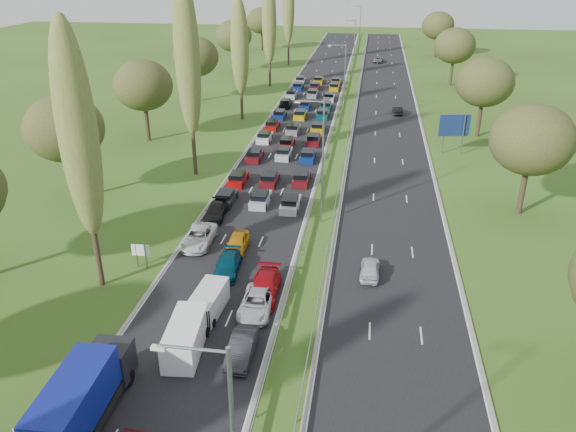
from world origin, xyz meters
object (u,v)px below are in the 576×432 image
at_px(near_car_2, 199,237).
at_px(blue_lorry, 84,396).
at_px(white_van_rear, 209,301).
at_px(info_sign, 141,253).
at_px(near_car_3, 216,211).
at_px(white_van_front, 187,335).
at_px(direction_sign, 454,127).
at_px(near_car_1, 84,412).

relative_size(near_car_2, blue_lorry, 0.62).
relative_size(white_van_rear, info_sign, 2.22).
distance_m(near_car_3, white_van_front, 20.46).
height_order(blue_lorry, white_van_rear, blue_lorry).
xyz_separation_m(near_car_3, direction_sign, (25.30, 23.77, 2.89)).
relative_size(near_car_1, white_van_front, 0.84).
xyz_separation_m(blue_lorry, direction_sign, (25.20, 50.95, 1.68)).
xyz_separation_m(blue_lorry, info_sign, (-3.60, 16.81, -0.52)).
relative_size(near_car_1, direction_sign, 0.85).
relative_size(near_car_2, near_car_3, 1.16).
distance_m(near_car_1, white_van_rear, 11.98).
bearing_deg(white_van_front, info_sign, 120.87).
distance_m(near_car_2, blue_lorry, 21.45).
height_order(info_sign, direction_sign, direction_sign).
xyz_separation_m(white_van_rear, info_sign, (-7.30, 5.51, 0.41)).
height_order(near_car_2, white_van_front, white_van_front).
relative_size(near_car_2, info_sign, 2.52).
bearing_deg(white_van_front, near_car_2, 98.88).
xyz_separation_m(white_van_front, info_sign, (-7.04, 9.77, 0.28)).
bearing_deg(info_sign, white_van_rear, -37.07).
bearing_deg(near_car_1, white_van_rear, 73.26).
bearing_deg(info_sign, near_car_2, 52.70).
bearing_deg(direction_sign, near_car_1, -116.47).
distance_m(near_car_2, near_car_3, 5.77).
bearing_deg(info_sign, white_van_front, -54.24).
height_order(near_car_3, white_van_front, white_van_front).
xyz_separation_m(white_van_front, white_van_rear, (0.26, 4.26, -0.13)).
bearing_deg(near_car_3, near_car_1, -93.81).
height_order(near_car_3, info_sign, info_sign).
bearing_deg(white_van_front, white_van_rear, 81.63).
bearing_deg(near_car_1, white_van_front, 65.03).
bearing_deg(near_car_3, direction_sign, 39.57).
bearing_deg(blue_lorry, white_van_rear, 70.03).
bearing_deg(white_van_rear, near_car_1, -104.78).
height_order(near_car_1, blue_lorry, blue_lorry).
relative_size(near_car_1, near_car_2, 0.84).
height_order(near_car_2, blue_lorry, blue_lorry).
relative_size(near_car_3, info_sign, 2.18).
bearing_deg(direction_sign, info_sign, -130.15).
relative_size(near_car_2, direction_sign, 1.02).
distance_m(white_van_front, info_sign, 12.05).
distance_m(near_car_3, direction_sign, 34.84).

